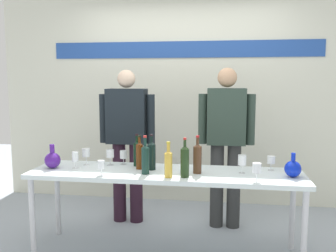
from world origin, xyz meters
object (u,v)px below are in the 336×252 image
at_px(wine_bottle_4, 137,152).
at_px(wine_bottle_5, 168,162).
at_px(wine_glass_left_4, 110,154).
at_px(wine_glass_right_2, 242,160).
at_px(wine_glass_right_1, 257,168).
at_px(decanter_blue_left, 53,160).
at_px(wine_glass_left_1, 86,153).
at_px(presenter_left, 127,136).
at_px(wine_glass_left_3, 101,165).
at_px(wine_bottle_3, 140,155).
at_px(display_table, 165,178).
at_px(wine_bottle_0, 185,161).
at_px(presenter_right, 226,138).
at_px(wine_bottle_1, 145,158).
at_px(wine_bottle_6, 151,155).
at_px(wine_glass_left_2, 75,157).
at_px(decanter_blue_right, 293,169).
at_px(wine_bottle_2, 197,157).
at_px(wine_glass_left_0, 123,155).
at_px(wine_glass_right_0, 271,160).

relative_size(wine_bottle_4, wine_bottle_5, 1.02).
distance_m(wine_glass_left_4, wine_glass_right_2, 1.22).
bearing_deg(wine_glass_right_1, decanter_blue_left, 173.63).
relative_size(decanter_blue_left, wine_glass_left_1, 1.38).
relative_size(presenter_left, wine_glass_left_3, 12.90).
xyz_separation_m(wine_glass_left_4, wine_glass_right_2, (1.21, -0.12, 0.00)).
distance_m(wine_bottle_3, wine_bottle_4, 0.12).
bearing_deg(display_table, wine_bottle_0, -41.17).
xyz_separation_m(presenter_right, wine_glass_left_1, (-1.31, -0.57, -0.08)).
xyz_separation_m(wine_bottle_1, wine_bottle_6, (0.02, 0.15, -0.00)).
relative_size(wine_bottle_6, wine_glass_left_2, 2.09).
distance_m(wine_bottle_5, wine_glass_left_3, 0.57).
relative_size(decanter_blue_right, wine_bottle_2, 0.62).
bearing_deg(display_table, wine_bottle_2, -4.36).
bearing_deg(presenter_left, wine_glass_left_0, -79.47).
xyz_separation_m(presenter_right, wine_bottle_5, (-0.47, -0.89, -0.07)).
bearing_deg(presenter_left, wine_bottle_4, -66.21).
bearing_deg(wine_glass_left_1, wine_bottle_4, 4.46).
relative_size(wine_bottle_4, wine_glass_left_3, 2.35).
height_order(wine_bottle_0, wine_bottle_3, wine_bottle_0).
bearing_deg(presenter_right, decanter_blue_right, -53.33).
bearing_deg(wine_glass_left_3, presenter_left, 90.91).
xyz_separation_m(wine_glass_left_1, wine_glass_left_2, (-0.05, -0.13, -0.01)).
relative_size(wine_bottle_3, wine_glass_right_0, 2.36).
bearing_deg(wine_bottle_5, wine_bottle_3, 140.45).
relative_size(wine_bottle_6, wine_glass_right_0, 2.46).
height_order(presenter_right, wine_glass_left_4, presenter_right).
bearing_deg(wine_glass_left_0, wine_glass_right_0, -1.50).
xyz_separation_m(wine_bottle_1, wine_bottle_3, (-0.09, 0.17, -0.01)).
bearing_deg(presenter_right, wine_bottle_6, -135.41).
distance_m(presenter_right, wine_glass_left_0, 1.09).
height_order(decanter_blue_right, presenter_left, presenter_left).
bearing_deg(wine_bottle_4, wine_bottle_0, -34.51).
height_order(wine_glass_left_1, wine_glass_left_3, wine_glass_left_1).
xyz_separation_m(decanter_blue_right, wine_bottle_0, (-0.88, -0.13, 0.07)).
bearing_deg(wine_bottle_2, wine_glass_left_4, 168.14).
bearing_deg(wine_glass_left_4, wine_bottle_3, -17.57).
xyz_separation_m(wine_bottle_3, wine_bottle_6, (0.11, -0.01, 0.00)).
bearing_deg(decanter_blue_left, display_table, 1.73).
distance_m(wine_bottle_0, wine_glass_right_0, 0.81).
bearing_deg(wine_bottle_1, presenter_left, 114.68).
relative_size(wine_glass_left_3, wine_glass_right_2, 0.81).
xyz_separation_m(wine_bottle_1, wine_glass_left_2, (-0.67, 0.10, -0.03)).
height_order(wine_bottle_3, wine_bottle_6, wine_bottle_6).
distance_m(wine_bottle_3, wine_glass_right_0, 1.17).
bearing_deg(wine_bottle_6, wine_bottle_0, -33.14).
bearing_deg(wine_bottle_3, wine_glass_left_4, 162.43).
distance_m(presenter_left, wine_bottle_6, 0.76).
bearing_deg(wine_bottle_5, wine_glass_left_3, -177.49).
height_order(wine_bottle_0, wine_glass_right_2, wine_bottle_0).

